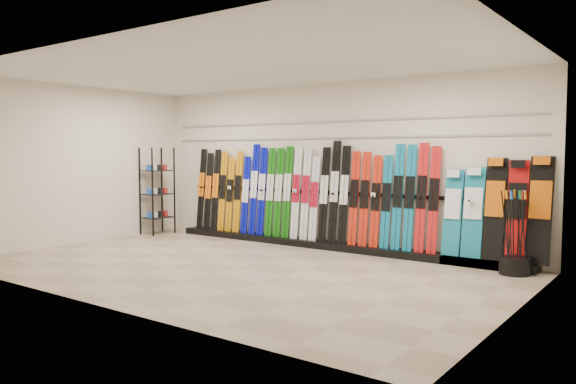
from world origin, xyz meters
The scene contains 13 objects.
floor centered at (0.00, 0.00, 0.00)m, with size 8.00×8.00×0.00m, color gray.
back_wall centered at (0.00, 2.50, 1.50)m, with size 8.00×8.00×0.00m, color beige.
left_wall centered at (-4.00, 0.00, 1.50)m, with size 5.00×5.00×0.00m, color beige.
right_wall centered at (4.00, 0.00, 1.50)m, with size 5.00×5.00×0.00m, color beige.
ceiling centered at (0.00, 0.00, 3.00)m, with size 8.00×8.00×0.00m, color silver.
ski_rack_base centered at (0.22, 2.28, 0.06)m, with size 8.00×0.40×0.12m, color black.
skis centered at (-0.43, 2.32, 0.96)m, with size 5.37×0.21×1.83m.
snowboards centered at (3.13, 2.35, 0.86)m, with size 1.59×0.24×1.56m.
accessory_rack centered at (-3.75, 1.70, 0.92)m, with size 0.40×0.60×1.84m, color black.
pole_bin centered at (3.49, 2.00, 0.12)m, with size 0.43×0.43×0.25m, color black.
ski_poles centered at (3.47, 2.00, 0.61)m, with size 0.37×0.39×1.18m.
slatwall_rail_0 centered at (0.00, 2.48, 2.00)m, with size 7.60×0.02×0.03m, color gray.
slatwall_rail_1 centered at (0.00, 2.48, 2.30)m, with size 7.60×0.02×0.03m, color gray.
Camera 1 is at (5.54, -6.27, 1.73)m, focal length 35.00 mm.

